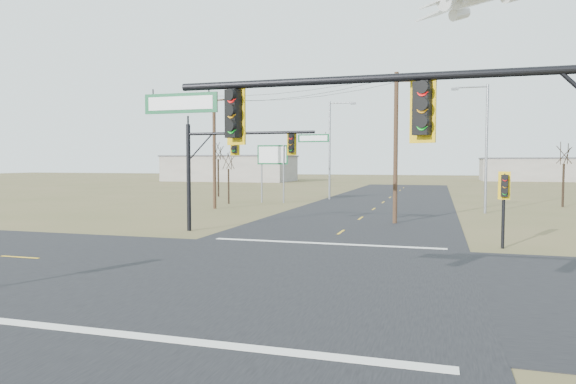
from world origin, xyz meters
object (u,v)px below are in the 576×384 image
Objects in this scene: highway_sign at (273,162)px; streetlight_a at (484,141)px; pedestal_signal_ne at (504,191)px; streetlight_c at (332,145)px; mast_arm_far at (237,153)px; utility_pole_near at (396,146)px; bare_tree_a at (228,160)px; bare_tree_b at (218,151)px; utility_pole_far at (214,150)px; mast_arm_near at (426,134)px; bare_tree_c at (564,153)px.

highway_sign is 0.57× the size of streetlight_a.
streetlight_a reaches higher than pedestal_signal_ne.
mast_arm_far is at bearing -99.07° from streetlight_c.
highway_sign is (-19.53, 23.94, 1.44)m from pedestal_signal_ne.
streetlight_c is (-8.76, 21.27, 0.88)m from utility_pole_near.
bare_tree_a is (-8.94, 19.79, -0.32)m from mast_arm_far.
bare_tree_a is at bearing 166.18° from streetlight_a.
streetlight_c reaches higher than bare_tree_b.
streetlight_a is at bearing 5.84° from utility_pole_far.
mast_arm_near is 37.22m from utility_pole_far.
bare_tree_c is (31.59, 5.25, 0.69)m from bare_tree_a.
highway_sign is 1.08× the size of bare_tree_a.
utility_pole_far reaches higher than highway_sign.
mast_arm_near is at bearing -78.87° from mast_arm_far.
utility_pole_near reaches higher than bare_tree_b.
mast_arm_near reaches higher than pedestal_signal_ne.
bare_tree_a is (-17.56, 12.45, -0.91)m from utility_pole_near.
highway_sign is at bearing 134.93° from pedestal_signal_ne.
pedestal_signal_ne is 18.57m from streetlight_a.
bare_tree_b reaches higher than highway_sign.
utility_pole_far reaches higher than mast_arm_far.
utility_pole_far reaches higher than bare_tree_c.
streetlight_a is (3.71, 34.24, 1.19)m from mast_arm_near.
bare_tree_c is at bearing 51.60° from utility_pole_near.
pedestal_signal_ne is at bearing -35.45° from utility_pole_far.
pedestal_signal_ne is 31.86m from bare_tree_a.
bare_tree_c is (37.09, -4.52, -0.54)m from bare_tree_b.
mast_arm_far is 21.72m from bare_tree_a.
mast_arm_near is at bearing -61.73° from bare_tree_a.
streetlight_a reaches higher than mast_arm_near.
mast_arm_near is at bearing -95.89° from pedestal_signal_ne.
bare_tree_b reaches higher than pedestal_signal_ne.
streetlight_a is (6.30, 9.22, 0.61)m from utility_pole_near.
bare_tree_b reaches higher than bare_tree_c.
bare_tree_a is 0.79× the size of bare_tree_b.
bare_tree_b is at bearing 119.42° from bare_tree_a.
bare_tree_c is at bearing 78.77° from pedestal_signal_ne.
utility_pole_far is 22.98m from streetlight_a.
mast_arm_far reaches higher than pedestal_signal_ne.
utility_pole_near is at bearing -130.45° from streetlight_a.
pedestal_signal_ne is at bearing -97.48° from streetlight_a.
pedestal_signal_ne is at bearing -73.62° from streetlight_c.
bare_tree_c reaches higher than highway_sign.
mast_arm_near is 1.01× the size of utility_pole_near.
streetlight_c reaches higher than streetlight_a.
utility_pole_far reaches higher than pedestal_signal_ne.
mast_arm_near is at bearing -104.99° from bare_tree_c.
utility_pole_near is at bearing -128.40° from bare_tree_c.
highway_sign reaches higher than pedestal_signal_ne.
mast_arm_far is 2.35× the size of pedestal_signal_ne.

